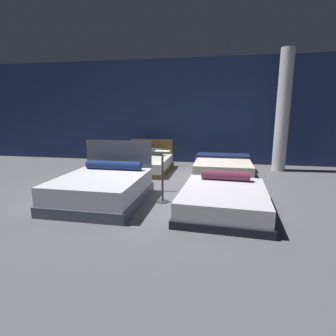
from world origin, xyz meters
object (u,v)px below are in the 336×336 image
object	(u,v)px
bed_2	(145,164)
bed_3	(223,167)
bed_0	(102,188)
price_sign	(163,183)
support_pillar	(283,112)
bed_1	(224,199)

from	to	relation	value
bed_2	bed_3	xyz separation A→B (m)	(2.30, -0.05, 0.00)
bed_0	price_sign	xyz separation A→B (m)	(1.16, 0.21, 0.11)
bed_2	bed_0	bearing A→B (deg)	-90.75
support_pillar	bed_2	bearing A→B (deg)	-168.10
bed_3	bed_2	bearing A→B (deg)	179.22
bed_2	price_sign	distance (m)	2.90
bed_1	price_sign	xyz separation A→B (m)	(-1.17, 0.27, 0.18)
bed_3	price_sign	distance (m)	2.88
bed_1	bed_3	xyz separation A→B (m)	(0.03, 2.89, 0.01)
support_pillar	bed_1	bearing A→B (deg)	-114.22
bed_2	price_sign	xyz separation A→B (m)	(1.11, -2.67, 0.18)
price_sign	bed_3	bearing A→B (deg)	65.53
bed_3	support_pillar	distance (m)	2.43
bed_0	bed_3	world-z (taller)	bed_0
bed_3	support_pillar	bearing A→B (deg)	28.46
bed_2	price_sign	world-z (taller)	price_sign
bed_3	support_pillar	size ratio (longest dim) A/B	0.58
bed_0	bed_3	distance (m)	3.68
bed_0	price_sign	distance (m)	1.18
bed_0	support_pillar	bearing A→B (deg)	43.10
bed_0	support_pillar	xyz separation A→B (m)	(4.02, 3.72, 1.47)
price_sign	support_pillar	xyz separation A→B (m)	(2.86, 3.51, 1.36)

